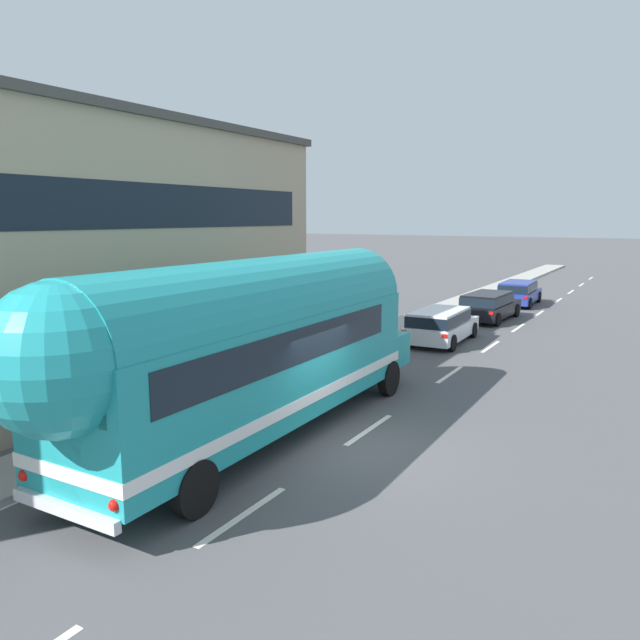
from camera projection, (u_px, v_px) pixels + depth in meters
name	position (u px, v px, depth m)	size (l,w,h in m)	color
ground_plane	(346.00, 445.00, 13.53)	(300.00, 300.00, 0.00)	#4C4C4F
lane_markings	(431.00, 337.00, 25.71)	(3.92, 80.00, 0.01)	silver
sidewalk_slab	(359.00, 342.00, 24.38)	(1.85, 90.00, 0.15)	#9E9B93
painted_bus	(248.00, 343.00, 13.21)	(2.69, 12.73, 4.12)	teal
car_lead	(441.00, 324.00, 24.41)	(2.04, 4.53, 1.37)	white
car_second	(489.00, 304.00, 29.77)	(2.09, 4.79, 1.37)	black
car_third	(519.00, 292.00, 34.97)	(1.99, 4.58, 1.37)	navy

